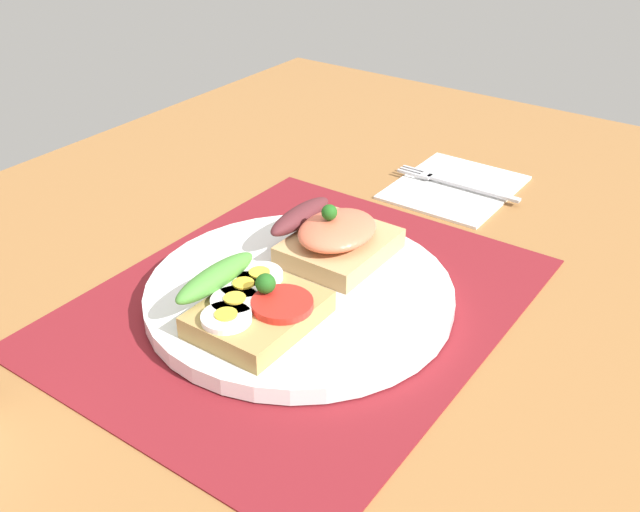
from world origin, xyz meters
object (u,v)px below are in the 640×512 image
object	(u,v)px
napkin	(455,186)
fork	(453,183)
plate	(300,293)
sandwich_egg_tomato	(251,304)
sandwich_salmon	(333,237)

from	to	relation	value
napkin	fork	xyz separation A→B (cm)	(-0.19, 0.14, 0.46)
plate	napkin	distance (cm)	28.11
sandwich_egg_tomato	sandwich_salmon	size ratio (longest dim) A/B	1.01
napkin	sandwich_salmon	bearing A→B (deg)	176.66
sandwich_egg_tomato	fork	world-z (taller)	sandwich_egg_tomato
plate	sandwich_egg_tomato	distance (cm)	6.37
sandwich_egg_tomato	napkin	bearing A→B (deg)	-1.53
sandwich_egg_tomato	sandwich_salmon	xyz separation A→B (cm)	(11.87, 0.39, 0.42)
sandwich_salmon	plate	bearing A→B (deg)	-174.17
napkin	fork	distance (cm)	0.52
napkin	fork	size ratio (longest dim) A/B	1.02
sandwich_salmon	napkin	size ratio (longest dim) A/B	0.66
fork	napkin	bearing A→B (deg)	-36.61
sandwich_egg_tomato	fork	xyz separation A→B (cm)	(33.88, -0.77, -2.45)
plate	napkin	bearing A→B (deg)	-1.42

